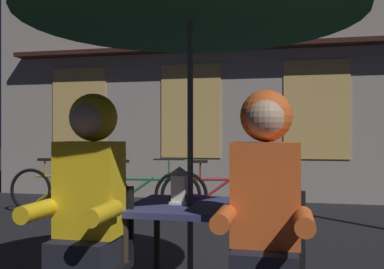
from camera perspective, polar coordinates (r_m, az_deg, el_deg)
The scene contains 12 objects.
cafe_table at distance 2.75m, azimuth -0.23°, elevation -11.14°, with size 0.72×0.72×0.74m.
lantern at distance 2.72m, azimuth -1.62°, elevation -6.49°, with size 0.11×0.11×0.23m.
chair_left at distance 2.59m, azimuth -12.90°, elevation -15.19°, with size 0.40×0.40×0.87m.
chair_right at distance 2.36m, azimuth 9.63°, elevation -16.70°, with size 0.40×0.40×0.87m.
person_left_hooded at distance 2.47m, azimuth -13.47°, elevation -7.49°, with size 0.45×0.56×1.40m.
person_right_hooded at distance 2.23m, azimuth 9.56°, elevation -8.31°, with size 0.45×0.56×1.40m.
shopfront_building at distance 8.28m, azimuth 7.96°, elevation 13.42°, with size 10.00×0.93×6.20m.
bicycle_nearest at distance 6.82m, azimuth -16.52°, elevation -6.93°, with size 1.68×0.17×0.84m.
bicycle_second at distance 6.20m, azimuth -6.61°, elevation -7.63°, with size 1.68×0.24×0.84m.
bicycle_third at distance 6.14m, azimuth 3.75°, elevation -7.71°, with size 1.64×0.45×0.84m.
book at distance 2.94m, azimuth -0.58°, elevation -8.15°, with size 0.20×0.14×0.02m, color #661E7A.
potted_plant at distance 7.37m, azimuth -11.90°, elevation -4.88°, with size 0.60×0.60×0.92m.
Camera 1 is at (0.59, -2.63, 1.17)m, focal length 40.87 mm.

